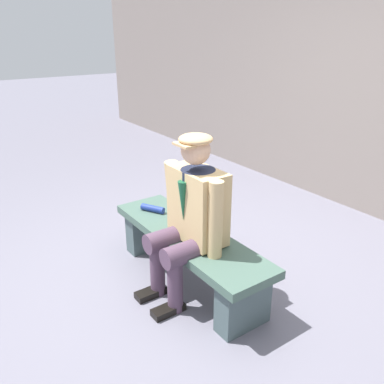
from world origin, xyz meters
TOP-DOWN VIEW (x-y plane):
  - ground_plane at (0.00, 0.00)m, footprint 30.00×30.00m
  - bench at (0.00, 0.00)m, footprint 1.55×0.44m
  - seated_man at (-0.12, 0.06)m, footprint 0.60×0.58m
  - rolled_magazine at (0.49, 0.03)m, footprint 0.21×0.15m

SIDE VIEW (x-z plane):
  - ground_plane at x=0.00m, z-range 0.00..0.00m
  - bench at x=0.00m, z-range 0.08..0.50m
  - rolled_magazine at x=0.49m, z-range 0.42..0.48m
  - seated_man at x=-0.12m, z-range 0.04..1.25m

